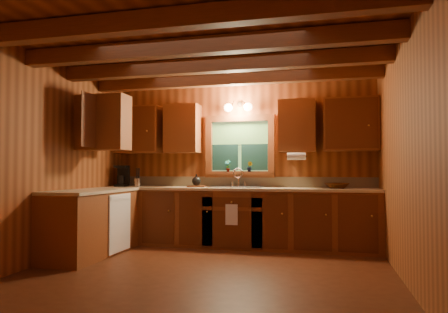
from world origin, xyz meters
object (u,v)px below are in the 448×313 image
cutting_board (196,186)px  wicker_basket (337,186)px  sink (236,190)px  coffee_maker (122,176)px

cutting_board → wicker_basket: (2.13, 0.03, 0.03)m
sink → wicker_basket: bearing=0.9°
cutting_board → wicker_basket: size_ratio=0.85×
sink → coffee_maker: size_ratio=2.39×
coffee_maker → wicker_basket: 3.41m
sink → cutting_board: size_ratio=2.99×
cutting_board → coffee_maker: bearing=172.3°
wicker_basket → coffee_maker: bearing=-179.3°
cutting_board → wicker_basket: bearing=-7.4°
wicker_basket → sink: bearing=-179.1°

